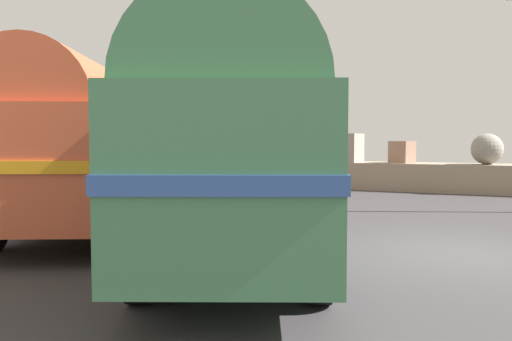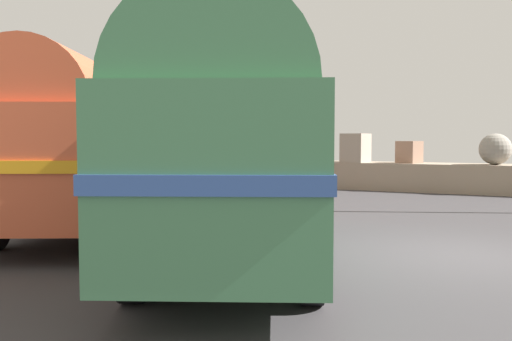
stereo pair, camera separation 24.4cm
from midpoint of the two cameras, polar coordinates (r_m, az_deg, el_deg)
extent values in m
cube|color=#383537|center=(10.33, 20.42, -8.30)|extent=(32.00, 26.00, 0.02)
cube|color=gray|center=(21.97, 22.41, -0.82)|extent=(31.36, 1.80, 1.10)
sphere|color=tan|center=(25.98, -8.86, 2.10)|extent=(0.79, 0.79, 0.79)
sphere|color=gray|center=(24.40, -3.97, 2.60)|extent=(1.26, 1.26, 1.26)
sphere|color=#958D62|center=(23.55, 2.69, 2.66)|extent=(1.33, 1.33, 1.33)
cube|color=gray|center=(22.36, 9.42, 2.37)|extent=(1.05, 1.26, 1.16)
cube|color=#9C7660|center=(22.03, 14.79, 1.89)|extent=(1.06, 0.98, 0.86)
sphere|color=gray|center=(21.71, 22.84, 2.10)|extent=(1.15, 1.15, 1.15)
cylinder|color=black|center=(12.03, -7.18, -4.11)|extent=(0.64, 0.99, 0.96)
cylinder|color=black|center=(11.93, 3.41, -4.15)|extent=(0.64, 0.99, 0.96)
cylinder|color=black|center=(6.98, -13.09, -9.65)|extent=(0.64, 0.99, 0.96)
cylinder|color=black|center=(6.81, 5.56, -9.91)|extent=(0.64, 0.99, 0.96)
cube|color=#3E744F|center=(9.24, -2.64, 0.34)|extent=(5.54, 8.66, 2.10)
cylinder|color=#3E744F|center=(9.24, -2.66, 6.86)|extent=(5.22, 8.27, 2.20)
cube|color=#2F4F93|center=(9.23, -2.64, 0.67)|extent=(5.62, 8.76, 0.20)
cube|color=black|center=(9.22, -2.65, 3.93)|extent=(5.44, 8.37, 0.64)
cube|color=silver|center=(13.56, -1.60, -2.37)|extent=(2.16, 1.05, 0.28)
cylinder|color=black|center=(15.86, -18.84, -2.45)|extent=(0.68, 0.98, 0.96)
cylinder|color=black|center=(15.38, -10.93, -2.51)|extent=(0.68, 0.98, 0.96)
cylinder|color=black|center=(10.30, -15.29, -5.47)|extent=(0.68, 0.98, 0.96)
cube|color=#CD5433|center=(12.98, -17.53, 1.07)|extent=(5.88, 8.59, 2.10)
cylinder|color=#CD5433|center=(12.99, -17.61, 5.70)|extent=(5.55, 8.20, 2.20)
cube|color=orange|center=(12.98, -17.54, 1.30)|extent=(5.96, 8.69, 0.20)
cube|color=black|center=(12.98, -17.58, 3.62)|extent=(5.76, 8.31, 0.64)
cube|color=silver|center=(17.19, -13.74, -1.24)|extent=(2.11, 1.15, 0.28)
camera|label=1|loc=(0.12, -90.66, -0.04)|focal=38.02mm
camera|label=2|loc=(0.12, 89.34, 0.04)|focal=38.02mm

